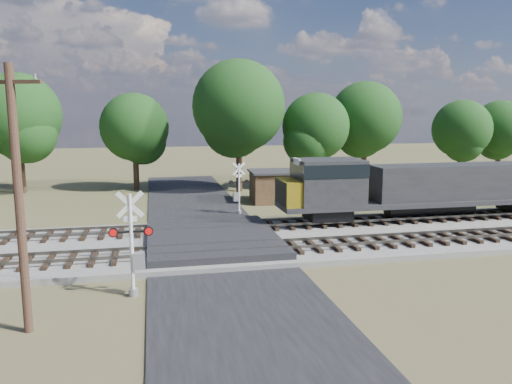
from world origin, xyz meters
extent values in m
plane|color=#4B512B|center=(0.00, 0.00, 0.00)|extent=(160.00, 160.00, 0.00)
cube|color=gray|center=(10.00, 0.50, 0.15)|extent=(140.00, 10.00, 0.30)
cube|color=black|center=(0.00, 0.00, 0.04)|extent=(7.00, 60.00, 0.08)
cube|color=#262628|center=(0.00, 0.50, 0.32)|extent=(7.00, 9.00, 0.62)
cube|color=black|center=(2.00, -2.00, 0.39)|extent=(44.00, 2.60, 0.18)
cube|color=#57524B|center=(10.00, -2.72, 0.55)|extent=(140.00, 0.08, 0.15)
cube|color=#57524B|center=(10.00, -1.28, 0.55)|extent=(140.00, 0.08, 0.15)
cube|color=black|center=(2.00, 3.00, 0.39)|extent=(44.00, 2.60, 0.18)
cube|color=#57524B|center=(10.00, 2.28, 0.55)|extent=(140.00, 0.08, 0.15)
cube|color=#57524B|center=(10.00, 3.72, 0.55)|extent=(140.00, 0.08, 0.15)
cylinder|color=silver|center=(-4.02, -6.48, 2.07)|extent=(0.14, 0.14, 4.14)
cylinder|color=gray|center=(-4.02, -6.48, 0.16)|extent=(0.37, 0.37, 0.31)
cube|color=silver|center=(-4.02, -6.48, 3.73)|extent=(1.08, 0.07, 1.08)
cube|color=silver|center=(-4.02, -6.48, 3.73)|extent=(1.08, 0.07, 1.08)
cube|color=silver|center=(-4.02, -6.48, 3.16)|extent=(0.52, 0.04, 0.23)
cube|color=black|center=(-4.02, -6.48, 2.64)|extent=(1.66, 0.10, 0.06)
cylinder|color=red|center=(-4.69, -6.46, 2.64)|extent=(0.38, 0.11, 0.37)
cylinder|color=red|center=(-3.34, -6.50, 2.64)|extent=(0.38, 0.11, 0.37)
cube|color=gray|center=(-3.76, -6.49, 1.45)|extent=(0.47, 0.32, 0.67)
cylinder|color=silver|center=(2.91, 8.50, 1.83)|extent=(0.13, 0.13, 3.66)
cylinder|color=gray|center=(2.91, 8.50, 0.14)|extent=(0.33, 0.33, 0.27)
cube|color=silver|center=(2.91, 8.50, 3.30)|extent=(0.95, 0.19, 0.96)
cube|color=silver|center=(2.91, 8.50, 3.30)|extent=(0.95, 0.19, 0.96)
cube|color=silver|center=(2.91, 8.50, 2.79)|extent=(0.46, 0.10, 0.20)
cube|color=black|center=(2.91, 8.50, 2.33)|extent=(1.45, 0.29, 0.05)
cylinder|color=red|center=(3.50, 8.59, 2.33)|extent=(0.34, 0.14, 0.33)
cylinder|color=red|center=(2.32, 8.40, 2.33)|extent=(0.34, 0.14, 0.33)
cube|color=gray|center=(2.68, 8.46, 1.28)|extent=(0.45, 0.34, 0.60)
cylinder|color=#372219|center=(-7.35, -9.11, 4.39)|extent=(0.29, 0.29, 8.78)
cube|color=#372219|center=(-7.35, -9.11, 8.20)|extent=(2.03, 0.93, 0.12)
cube|color=#402C1B|center=(6.50, 12.94, 1.20)|extent=(3.60, 3.60, 2.39)
cube|color=#2B2A2D|center=(6.50, 12.94, 2.48)|extent=(3.96, 3.96, 0.17)
cylinder|color=black|center=(-14.63, 22.04, 2.69)|extent=(0.56, 0.56, 5.37)
sphere|color=#1C3C13|center=(-14.63, 22.04, 6.98)|extent=(7.52, 7.52, 7.52)
cylinder|color=black|center=(-4.59, 21.87, 2.26)|extent=(0.56, 0.56, 4.52)
sphere|color=#1C3C13|center=(-4.59, 21.87, 5.87)|extent=(6.33, 6.33, 6.33)
cylinder|color=black|center=(4.73, 18.82, 2.99)|extent=(0.56, 0.56, 5.99)
sphere|color=#1C3C13|center=(4.73, 18.82, 7.79)|extent=(8.38, 8.38, 8.38)
cylinder|color=black|center=(12.21, 19.27, 2.27)|extent=(0.56, 0.56, 4.55)
sphere|color=#1C3C13|center=(12.21, 19.27, 5.91)|extent=(6.36, 6.36, 6.36)
cylinder|color=black|center=(18.00, 21.06, 2.58)|extent=(0.56, 0.56, 5.16)
sphere|color=#1C3C13|center=(18.00, 21.06, 6.71)|extent=(7.22, 7.22, 7.22)
cylinder|color=black|center=(28.18, 19.96, 2.13)|extent=(0.56, 0.56, 4.25)
sphere|color=#1C3C13|center=(28.18, 19.96, 5.53)|extent=(5.96, 5.96, 5.96)
cylinder|color=black|center=(33.15, 20.59, 2.12)|extent=(0.56, 0.56, 4.25)
sphere|color=#1C3C13|center=(33.15, 20.59, 5.52)|extent=(5.95, 5.95, 5.95)
camera|label=1|loc=(-3.14, -26.10, 7.29)|focal=35.00mm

